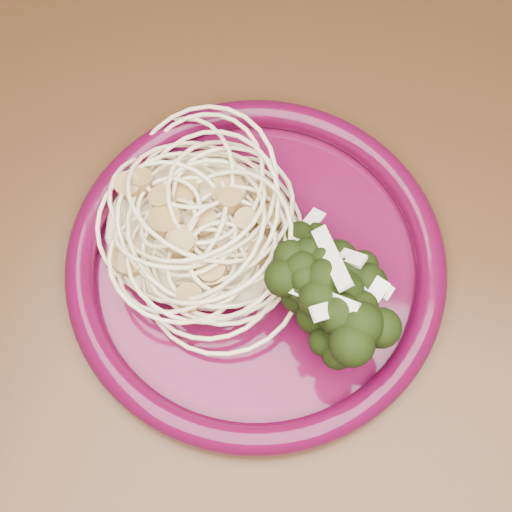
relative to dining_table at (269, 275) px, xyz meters
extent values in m
plane|color=#53381C|center=(0.00, 0.00, -0.65)|extent=(3.50, 3.50, 0.00)
cube|color=#472814|center=(0.00, 0.00, 0.08)|extent=(1.20, 0.80, 0.04)
cylinder|color=#4B0825|center=(0.00, -0.04, 0.10)|extent=(0.32, 0.32, 0.01)
torus|color=#4B0423|center=(0.00, -0.04, 0.11)|extent=(0.33, 0.33, 0.02)
ellipsoid|color=beige|center=(-0.04, -0.02, 0.12)|extent=(0.17, 0.16, 0.03)
ellipsoid|color=black|center=(0.05, -0.05, 0.13)|extent=(0.13, 0.17, 0.05)
camera|label=1|loc=(0.04, -0.22, 0.56)|focal=50.00mm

